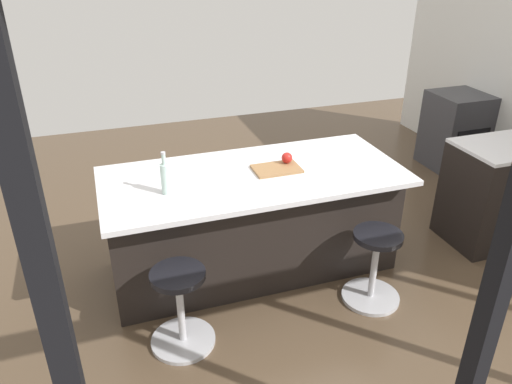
{
  "coord_description": "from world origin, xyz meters",
  "views": [
    {
      "loc": [
        1.47,
        3.39,
        2.48
      ],
      "look_at": [
        0.39,
        0.21,
        0.75
      ],
      "focal_mm": 34.8,
      "sensor_mm": 36.0,
      "label": 1
    }
  ],
  "objects_px": {
    "stool_by_window": "(374,269)",
    "stool_middle": "(181,310)",
    "kitchen_island": "(252,220)",
    "water_bottle": "(165,178)",
    "apple_red": "(287,158)",
    "oven_range": "(455,131)",
    "cutting_board": "(277,169)"
  },
  "relations": [
    {
      "from": "stool_by_window",
      "to": "stool_middle",
      "type": "bearing_deg",
      "value": 0.0
    },
    {
      "from": "kitchen_island",
      "to": "stool_middle",
      "type": "height_order",
      "value": "kitchen_island"
    },
    {
      "from": "water_bottle",
      "to": "kitchen_island",
      "type": "bearing_deg",
      "value": -166.82
    },
    {
      "from": "stool_by_window",
      "to": "kitchen_island",
      "type": "bearing_deg",
      "value": -43.68
    },
    {
      "from": "apple_red",
      "to": "stool_middle",
      "type": "bearing_deg",
      "value": 35.01
    },
    {
      "from": "stool_by_window",
      "to": "oven_range",
      "type": "bearing_deg",
      "value": -138.98
    },
    {
      "from": "oven_range",
      "to": "apple_red",
      "type": "relative_size",
      "value": 10.42
    },
    {
      "from": "stool_by_window",
      "to": "water_bottle",
      "type": "distance_m",
      "value": 1.68
    },
    {
      "from": "oven_range",
      "to": "cutting_board",
      "type": "xyz_separation_m",
      "value": [
        2.74,
        1.26,
        0.45
      ]
    },
    {
      "from": "stool_by_window",
      "to": "stool_middle",
      "type": "relative_size",
      "value": 1.0
    },
    {
      "from": "stool_by_window",
      "to": "apple_red",
      "type": "xyz_separation_m",
      "value": [
        0.43,
        -0.72,
        0.67
      ]
    },
    {
      "from": "kitchen_island",
      "to": "water_bottle",
      "type": "distance_m",
      "value": 0.9
    },
    {
      "from": "kitchen_island",
      "to": "stool_middle",
      "type": "bearing_deg",
      "value": 43.68
    },
    {
      "from": "stool_by_window",
      "to": "apple_red",
      "type": "height_order",
      "value": "apple_red"
    },
    {
      "from": "stool_by_window",
      "to": "apple_red",
      "type": "relative_size",
      "value": 6.86
    },
    {
      "from": "kitchen_island",
      "to": "stool_by_window",
      "type": "distance_m",
      "value": 1.02
    },
    {
      "from": "stool_middle",
      "to": "water_bottle",
      "type": "bearing_deg",
      "value": -94.93
    },
    {
      "from": "kitchen_island",
      "to": "stool_by_window",
      "type": "xyz_separation_m",
      "value": [
        -0.73,
        0.7,
        -0.17
      ]
    },
    {
      "from": "stool_by_window",
      "to": "cutting_board",
      "type": "distance_m",
      "value": 1.05
    },
    {
      "from": "cutting_board",
      "to": "apple_red",
      "type": "height_order",
      "value": "apple_red"
    },
    {
      "from": "stool_by_window",
      "to": "stool_middle",
      "type": "xyz_separation_m",
      "value": [
        1.46,
        0.0,
        0.0
      ]
    },
    {
      "from": "stool_middle",
      "to": "water_bottle",
      "type": "xyz_separation_m",
      "value": [
        -0.05,
        -0.54,
        0.73
      ]
    },
    {
      "from": "apple_red",
      "to": "kitchen_island",
      "type": "bearing_deg",
      "value": 4.18
    },
    {
      "from": "kitchen_island",
      "to": "stool_middle",
      "type": "xyz_separation_m",
      "value": [
        0.73,
        0.7,
        -0.17
      ]
    },
    {
      "from": "stool_middle",
      "to": "cutting_board",
      "type": "distance_m",
      "value": 1.28
    },
    {
      "from": "apple_red",
      "to": "oven_range",
      "type": "bearing_deg",
      "value": -155.53
    },
    {
      "from": "water_bottle",
      "to": "stool_by_window",
      "type": "bearing_deg",
      "value": 159.2
    },
    {
      "from": "kitchen_island",
      "to": "stool_middle",
      "type": "relative_size",
      "value": 3.93
    },
    {
      "from": "stool_middle",
      "to": "cutting_board",
      "type": "xyz_separation_m",
      "value": [
        -0.92,
        -0.66,
        0.62
      ]
    },
    {
      "from": "stool_middle",
      "to": "cutting_board",
      "type": "height_order",
      "value": "cutting_board"
    },
    {
      "from": "oven_range",
      "to": "kitchen_island",
      "type": "xyz_separation_m",
      "value": [
        2.93,
        1.22,
        0.0
      ]
    },
    {
      "from": "cutting_board",
      "to": "water_bottle",
      "type": "height_order",
      "value": "water_bottle"
    }
  ]
}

